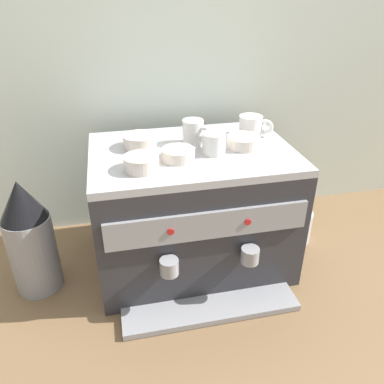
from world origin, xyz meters
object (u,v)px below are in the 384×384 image
at_px(ceramic_cup_2, 252,126).
at_px(coffee_grinder, 30,238).
at_px(espresso_machine, 192,209).
at_px(ceramic_cup_0, 213,143).
at_px(ceramic_bowl_0, 243,142).
at_px(ceramic_bowl_2, 141,163).
at_px(ceramic_cup_1, 194,132).
at_px(ceramic_bowl_1, 140,142).
at_px(milk_pitcher, 298,226).
at_px(ceramic_bowl_3, 178,154).

relative_size(ceramic_cup_2, coffee_grinder, 0.28).
bearing_deg(espresso_machine, ceramic_cup_0, -30.01).
distance_m(ceramic_bowl_0, ceramic_bowl_2, 0.36).
relative_size(ceramic_cup_1, ceramic_bowl_0, 0.90).
bearing_deg(coffee_grinder, ceramic_bowl_2, -12.09).
height_order(ceramic_cup_2, ceramic_bowl_2, ceramic_cup_2).
relative_size(ceramic_cup_2, ceramic_bowl_1, 1.05).
distance_m(ceramic_cup_1, coffee_grinder, 0.63).
xyz_separation_m(espresso_machine, ceramic_bowl_2, (-0.17, -0.11, 0.24)).
bearing_deg(ceramic_bowl_2, coffee_grinder, 167.91).
height_order(ceramic_bowl_0, ceramic_bowl_2, ceramic_bowl_2).
distance_m(ceramic_bowl_0, milk_pitcher, 0.48).
relative_size(ceramic_bowl_1, milk_pitcher, 0.85).
bearing_deg(milk_pitcher, ceramic_bowl_3, -170.62).
relative_size(espresso_machine, ceramic_bowl_1, 6.00).
height_order(ceramic_cup_2, coffee_grinder, ceramic_cup_2).
height_order(ceramic_bowl_0, ceramic_bowl_1, ceramic_bowl_1).
distance_m(ceramic_cup_0, ceramic_cup_1, 0.10).
height_order(ceramic_cup_1, ceramic_bowl_2, ceramic_cup_1).
xyz_separation_m(ceramic_cup_1, ceramic_bowl_1, (-0.18, 0.01, -0.02)).
relative_size(espresso_machine, ceramic_cup_2, 5.74).
bearing_deg(ceramic_bowl_0, ceramic_bowl_2, -163.93).
bearing_deg(ceramic_bowl_3, ceramic_cup_2, 26.82).
relative_size(espresso_machine, ceramic_cup_0, 5.91).
height_order(ceramic_bowl_1, coffee_grinder, ceramic_bowl_1).
bearing_deg(ceramic_bowl_3, ceramic_bowl_1, 131.01).
height_order(ceramic_bowl_3, milk_pitcher, ceramic_bowl_3).
relative_size(ceramic_cup_2, ceramic_bowl_2, 1.12).
distance_m(ceramic_bowl_1, ceramic_bowl_3, 0.16).
xyz_separation_m(espresso_machine, ceramic_bowl_1, (-0.16, 0.06, 0.24)).
distance_m(espresso_machine, ceramic_cup_2, 0.36).
bearing_deg(ceramic_bowl_0, ceramic_cup_1, 157.97).
bearing_deg(ceramic_cup_2, ceramic_cup_0, -144.92).
bearing_deg(milk_pitcher, ceramic_bowl_2, -168.01).
height_order(ceramic_cup_1, ceramic_bowl_0, ceramic_cup_1).
relative_size(coffee_grinder, milk_pitcher, 3.12).
relative_size(espresso_machine, coffee_grinder, 1.63).
height_order(ceramic_cup_0, ceramic_bowl_2, ceramic_cup_0).
height_order(ceramic_cup_0, ceramic_bowl_1, ceramic_cup_0).
bearing_deg(ceramic_cup_1, ceramic_bowl_0, -22.03).
distance_m(ceramic_bowl_0, coffee_grinder, 0.75).
xyz_separation_m(ceramic_cup_0, ceramic_bowl_0, (0.11, 0.03, -0.02)).
bearing_deg(milk_pitcher, ceramic_cup_1, 175.88).
bearing_deg(ceramic_bowl_1, ceramic_bowl_0, -11.84).
bearing_deg(ceramic_cup_0, espresso_machine, 149.99).
xyz_separation_m(ceramic_cup_1, ceramic_bowl_2, (-0.19, -0.16, -0.02)).
height_order(espresso_machine, ceramic_cup_2, ceramic_cup_2).
distance_m(ceramic_cup_0, ceramic_bowl_1, 0.24).
xyz_separation_m(espresso_machine, ceramic_bowl_3, (-0.06, -0.06, 0.24)).
xyz_separation_m(ceramic_bowl_0, ceramic_bowl_1, (-0.33, 0.07, 0.00)).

